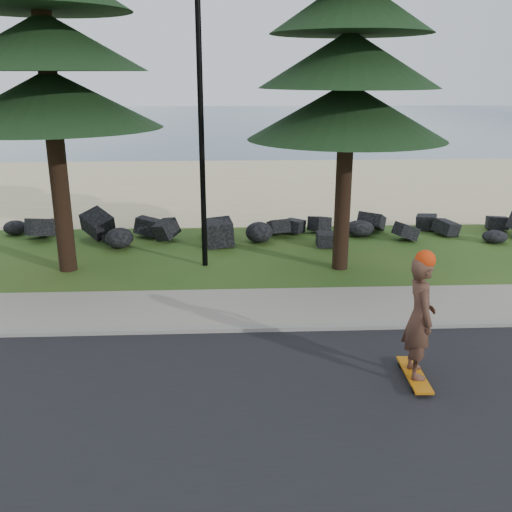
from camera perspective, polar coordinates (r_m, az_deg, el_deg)
The scene contains 9 objects.
ground at distance 12.09m, azimuth -5.68°, elevation -5.77°, with size 160.00×160.00×0.00m, color #214816.
road at distance 8.17m, azimuth -7.24°, elevation -18.41°, with size 160.00×7.00×0.02m, color black.
kerb at distance 11.26m, azimuth -5.90°, elevation -7.36°, with size 160.00×0.20×0.10m, color gray.
sidewalk at distance 12.26m, azimuth -5.64°, elevation -5.22°, with size 160.00×2.00×0.08m, color #9F9185.
beach_sand at distance 26.03m, azimuth -4.17°, elevation 7.10°, with size 160.00×15.00×0.01m, color #C3B682.
ocean at distance 62.26m, azimuth -3.41°, elevation 13.34°, with size 160.00×58.00×0.01m, color #38566C.
seawall_boulders at distance 17.37m, azimuth -4.81°, elevation 1.63°, with size 60.00×2.40×1.10m, color black, non-canonical shape.
lamp_post at distance 14.31m, azimuth -5.57°, elevation 14.98°, with size 0.25×0.14×8.14m.
skateboarder at distance 9.45m, azimuth 16.05°, elevation -5.98°, with size 0.50×1.21×2.23m.
Camera 1 is at (0.67, -11.07, 4.82)m, focal length 40.00 mm.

